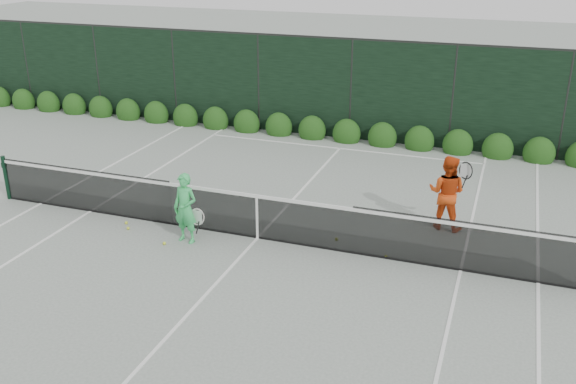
% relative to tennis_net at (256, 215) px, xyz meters
% --- Properties ---
extents(ground, '(80.00, 80.00, 0.00)m').
position_rel_tennis_net_xyz_m(ground, '(0.02, 0.00, -0.53)').
color(ground, gray).
rests_on(ground, ground).
extents(tennis_net, '(12.90, 0.10, 1.07)m').
position_rel_tennis_net_xyz_m(tennis_net, '(0.00, 0.00, 0.00)').
color(tennis_net, black).
rests_on(tennis_net, ground).
extents(player_woman, '(0.64, 0.43, 1.46)m').
position_rel_tennis_net_xyz_m(player_woman, '(-1.29, -0.60, 0.20)').
color(player_woman, '#3AC664').
rests_on(player_woman, ground).
extents(player_man, '(0.93, 0.73, 1.63)m').
position_rel_tennis_net_xyz_m(player_man, '(3.59, 1.84, 0.28)').
color(player_man, '#D84412').
rests_on(player_man, ground).
extents(court_lines, '(11.03, 23.83, 0.01)m').
position_rel_tennis_net_xyz_m(court_lines, '(0.02, 0.00, -0.53)').
color(court_lines, white).
rests_on(court_lines, ground).
extents(windscreen_fence, '(32.00, 21.07, 3.06)m').
position_rel_tennis_net_xyz_m(windscreen_fence, '(0.02, -2.71, 0.98)').
color(windscreen_fence, black).
rests_on(windscreen_fence, ground).
extents(hedge_row, '(31.66, 0.65, 0.94)m').
position_rel_tennis_net_xyz_m(hedge_row, '(0.02, 7.15, -0.30)').
color(hedge_row, '#163D10').
rests_on(hedge_row, ground).
extents(tennis_balls, '(5.71, 1.43, 0.07)m').
position_rel_tennis_net_xyz_m(tennis_balls, '(-0.60, -0.26, -0.50)').
color(tennis_balls, '#CDDB30').
rests_on(tennis_balls, ground).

